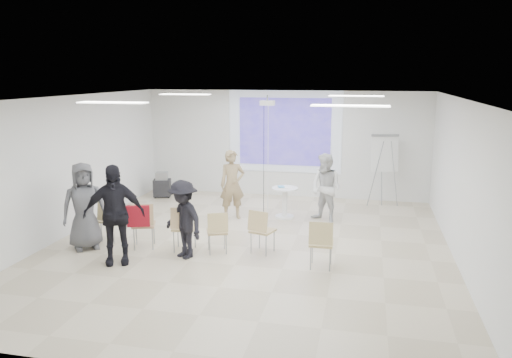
% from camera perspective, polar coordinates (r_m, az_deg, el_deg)
% --- Properties ---
extents(floor, '(8.00, 9.00, 0.10)m').
position_cam_1_polar(floor, '(10.25, -0.99, -8.04)').
color(floor, beige).
rests_on(floor, ground).
extents(ceiling, '(8.00, 9.00, 0.10)m').
position_cam_1_polar(ceiling, '(9.64, -1.05, 9.55)').
color(ceiling, white).
rests_on(ceiling, wall_back).
extents(wall_back, '(8.00, 0.10, 3.00)m').
position_cam_1_polar(wall_back, '(14.23, 3.31, 4.04)').
color(wall_back, silver).
rests_on(wall_back, floor).
extents(wall_left, '(0.10, 9.00, 3.00)m').
position_cam_1_polar(wall_left, '(11.46, -21.10, 1.33)').
color(wall_left, silver).
rests_on(wall_left, floor).
extents(wall_right, '(0.10, 9.00, 3.00)m').
position_cam_1_polar(wall_right, '(9.72, 22.86, -0.59)').
color(wall_right, silver).
rests_on(wall_right, floor).
extents(projection_halo, '(3.20, 0.01, 2.30)m').
position_cam_1_polar(projection_halo, '(14.12, 3.28, 5.41)').
color(projection_halo, silver).
rests_on(projection_halo, wall_back).
extents(projection_image, '(2.60, 0.01, 1.90)m').
position_cam_1_polar(projection_image, '(14.11, 3.27, 5.41)').
color(projection_image, '#4134B1').
rests_on(projection_image, wall_back).
extents(pedestal_table, '(0.80, 0.80, 0.78)m').
position_cam_1_polar(pedestal_table, '(12.14, 3.31, -2.48)').
color(pedestal_table, white).
rests_on(pedestal_table, floor).
extents(player_left, '(0.83, 0.74, 1.90)m').
position_cam_1_polar(player_left, '(11.99, -2.73, -0.13)').
color(player_left, tan).
rests_on(player_left, floor).
extents(player_right, '(1.11, 1.05, 1.81)m').
position_cam_1_polar(player_right, '(11.83, 8.01, -0.62)').
color(player_right, silver).
rests_on(player_right, floor).
extents(controller_left, '(0.08, 0.11, 0.04)m').
position_cam_1_polar(controller_left, '(12.12, -1.61, 1.47)').
color(controller_left, white).
rests_on(controller_left, player_left).
extents(controller_right, '(0.11, 0.14, 0.04)m').
position_cam_1_polar(controller_right, '(12.03, 7.30, 1.14)').
color(controller_right, white).
rests_on(controller_right, player_right).
extents(chair_far_left, '(0.49, 0.51, 0.86)m').
position_cam_1_polar(chair_far_left, '(10.84, -16.39, -4.32)').
color(chair_far_left, tan).
rests_on(chair_far_left, floor).
extents(chair_left_mid, '(0.58, 0.60, 0.95)m').
position_cam_1_polar(chair_left_mid, '(10.23, -12.77, -4.78)').
color(chair_left_mid, tan).
rests_on(chair_left_mid, floor).
extents(chair_left_inner, '(0.49, 0.52, 0.93)m').
position_cam_1_polar(chair_left_inner, '(9.92, -8.31, -5.22)').
color(chair_left_inner, tan).
rests_on(chair_left_inner, floor).
extents(chair_center, '(0.53, 0.54, 0.84)m').
position_cam_1_polar(chair_center, '(9.76, -4.43, -5.70)').
color(chair_center, tan).
rests_on(chair_center, floor).
extents(chair_right_inner, '(0.53, 0.55, 0.89)m').
position_cam_1_polar(chair_right_inner, '(9.71, 0.55, -5.61)').
color(chair_right_inner, tan).
rests_on(chair_right_inner, floor).
extents(chair_right_far, '(0.43, 0.46, 0.91)m').
position_cam_1_polar(chair_right_far, '(9.04, 7.45, -6.98)').
color(chair_right_far, '#D0B878').
rests_on(chair_right_far, floor).
extents(red_jacket, '(0.45, 0.24, 0.42)m').
position_cam_1_polar(red_jacket, '(10.07, -13.30, -4.13)').
color(red_jacket, '#A91422').
rests_on(red_jacket, chair_left_mid).
extents(laptop, '(0.37, 0.29, 0.03)m').
position_cam_1_polar(laptop, '(10.02, -8.16, -5.33)').
color(laptop, black).
rests_on(laptop, chair_left_inner).
extents(audience_left, '(1.44, 1.17, 2.14)m').
position_cam_1_polar(audience_left, '(9.46, -15.96, -3.12)').
color(audience_left, black).
rests_on(audience_left, floor).
extents(audience_mid, '(1.26, 1.11, 1.71)m').
position_cam_1_polar(audience_mid, '(9.52, -8.32, -4.01)').
color(audience_mid, black).
rests_on(audience_mid, floor).
extents(audience_outer, '(1.14, 1.10, 1.96)m').
position_cam_1_polar(audience_outer, '(10.47, -19.09, -2.38)').
color(audience_outer, '#5D5D62').
rests_on(audience_outer, floor).
extents(flipchart_easel, '(0.81, 0.63, 1.92)m').
position_cam_1_polar(flipchart_easel, '(13.40, 14.49, 2.82)').
color(flipchart_easel, gray).
rests_on(flipchart_easel, floor).
extents(av_cart, '(0.56, 0.49, 0.71)m').
position_cam_1_polar(av_cart, '(14.45, -10.68, -0.75)').
color(av_cart, black).
rests_on(av_cart, floor).
extents(ceiling_projector, '(0.30, 0.25, 3.00)m').
position_cam_1_polar(ceiling_projector, '(11.09, 1.29, 7.99)').
color(ceiling_projector, white).
rests_on(ceiling_projector, ceiling).
extents(fluor_panel_nw, '(1.20, 0.30, 0.02)m').
position_cam_1_polar(fluor_panel_nw, '(12.15, -8.11, 9.55)').
color(fluor_panel_nw, white).
rests_on(fluor_panel_nw, ceiling).
extents(fluor_panel_ne, '(1.20, 0.30, 0.02)m').
position_cam_1_polar(fluor_panel_ne, '(11.37, 11.38, 9.28)').
color(fluor_panel_ne, white).
rests_on(fluor_panel_ne, ceiling).
extents(fluor_panel_sw, '(1.20, 0.30, 0.02)m').
position_cam_1_polar(fluor_panel_sw, '(8.96, -16.07, 8.39)').
color(fluor_panel_sw, white).
rests_on(fluor_panel_sw, ceiling).
extents(fluor_panel_se, '(1.20, 0.30, 0.02)m').
position_cam_1_polar(fluor_panel_se, '(7.88, 10.71, 8.22)').
color(fluor_panel_se, white).
rests_on(fluor_panel_se, ceiling).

